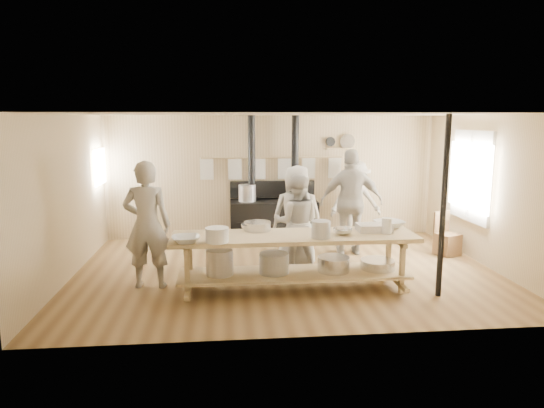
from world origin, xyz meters
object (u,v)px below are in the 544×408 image
stove (273,216)px  cook_by_window (356,201)px  cook_far_left (147,225)px  cook_left (297,223)px  cook_center (297,216)px  chair (447,242)px  roasting_pan (374,228)px  prep_table (293,256)px  cook_right (351,202)px

stove → cook_by_window: 1.74m
cook_far_left → cook_by_window: bearing=-143.5°
cook_left → cook_center: (0.03, 0.20, 0.07)m
cook_far_left → cook_by_window: 4.61m
cook_center → chair: (2.93, 0.45, -0.64)m
cook_by_window → chair: 1.99m
roasting_pan → stove: bearing=113.0°
cook_far_left → cook_left: (2.36, 0.63, -0.15)m
cook_left → cook_by_window: 2.41m
prep_table → cook_left: (0.19, 0.98, 0.29)m
cook_far_left → cook_left: cook_far_left is taller
chair → cook_center: bearing=166.6°
cook_far_left → cook_center: cook_far_left is taller
prep_table → cook_by_window: (1.71, 2.85, 0.32)m
cook_far_left → cook_left: size_ratio=1.19×
cook_by_window → stove: bearing=170.8°
cook_right → roasting_pan: (-0.11, -1.77, -0.09)m
cook_center → cook_by_window: size_ratio=1.05×
stove → cook_far_left: bearing=-129.1°
prep_table → cook_left: size_ratio=2.21×
prep_table → roasting_pan: roasting_pan is taller
prep_table → roasting_pan: bearing=4.3°
cook_right → roasting_pan: cook_right is taller
stove → cook_far_left: stove is taller
cook_far_left → cook_center: bearing=-157.2°
cook_left → cook_right: (1.16, 0.88, 0.18)m
roasting_pan → cook_right: bearing=86.4°
cook_left → cook_far_left: bearing=26.0°
cook_far_left → roasting_pan: bearing=179.4°
cook_far_left → prep_table: bearing=174.5°
cook_left → cook_center: bearing=-87.4°
cook_by_window → roasting_pan: size_ratio=3.34×
prep_table → chair: bearing=27.3°
cook_center → cook_right: size_ratio=0.89×
stove → cook_center: size_ratio=1.47×
cook_right → chair: bearing=178.8°
stove → cook_center: 1.89m
cook_center → cook_by_window: bearing=-121.4°
prep_table → chair: (3.15, 1.63, -0.28)m
cook_left → roasting_pan: (1.05, -0.89, 0.09)m
cook_left → roasting_pan: cook_left is taller
cook_far_left → cook_right: (3.52, 1.51, 0.03)m
cook_right → chair: size_ratio=2.46×
stove → cook_left: 2.07m
chair → roasting_pan: bearing=-163.4°
cook_left → chair: 3.08m
cook_left → roasting_pan: size_ratio=3.24×
stove → cook_right: size_ratio=1.31×
prep_table → cook_center: (0.22, 1.18, 0.36)m
stove → cook_right: bearing=-40.6°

